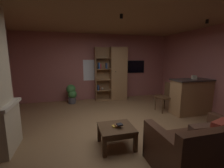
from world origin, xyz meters
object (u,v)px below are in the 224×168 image
coffee_table (116,131)px  potted_floor_plant (72,93)px  table_book_1 (118,125)px  table_book_0 (115,126)px  bookshelf_cabinet (116,74)px  wall_mounted_tv (134,67)px  dining_chair (166,95)px  kitchen_bar_counter (194,96)px  table_book_2 (120,124)px  tissue_box (194,77)px  leather_couch (203,150)px

coffee_table → potted_floor_plant: potted_floor_plant is taller
table_book_1 → table_book_0: bearing=158.5°
bookshelf_cabinet → wall_mounted_tv: 0.93m
coffee_table → dining_chair: 2.62m
bookshelf_cabinet → wall_mounted_tv: size_ratio=2.26×
wall_mounted_tv → dining_chair: bearing=-81.6°
bookshelf_cabinet → wall_mounted_tv: bearing=13.7°
dining_chair → potted_floor_plant: (-2.94, 1.64, -0.14)m
kitchen_bar_counter → table_book_1: size_ratio=13.50×
table_book_1 → potted_floor_plant: bearing=104.9°
table_book_0 → potted_floor_plant: 3.27m
table_book_2 → wall_mounted_tv: bearing=63.7°
wall_mounted_tv → table_book_2: bearing=-116.3°
coffee_table → wall_mounted_tv: (1.82, 3.53, 0.99)m
kitchen_bar_counter → wall_mounted_tv: wall_mounted_tv is taller
table_book_1 → wall_mounted_tv: size_ratio=0.11×
table_book_2 → table_book_0: bearing=143.6°
dining_chair → table_book_1: bearing=-143.5°
kitchen_bar_counter → potted_floor_plant: bearing=150.8°
tissue_box → dining_chair: size_ratio=0.13×
leather_couch → bookshelf_cabinet: bearing=92.4°
table_book_0 → table_book_1: size_ratio=1.04×
table_book_1 → leather_couch: bearing=-39.0°
leather_couch → dining_chair: dining_chair is taller
tissue_box → wall_mounted_tv: (-0.95, 2.39, 0.19)m
kitchen_bar_counter → table_book_0: size_ratio=12.97×
dining_chair → table_book_0: bearing=-144.4°
leather_couch → potted_floor_plant: bearing=115.6°
table_book_0 → potted_floor_plant: bearing=104.2°
table_book_1 → table_book_2: size_ratio=1.03×
leather_couch → table_book_1: size_ratio=14.15×
wall_mounted_tv → table_book_1: bearing=-116.8°
bookshelf_cabinet → potted_floor_plant: 1.91m
coffee_table → wall_mounted_tv: bearing=62.7°
table_book_0 → table_book_2: size_ratio=1.07×
table_book_2 → dining_chair: 2.60m
table_book_2 → dining_chair: dining_chair is taller
potted_floor_plant → table_book_1: bearing=-75.1°
leather_couch → table_book_1: 1.44m
table_book_1 → potted_floor_plant: (-0.84, 3.18, -0.06)m
table_book_0 → table_book_1: bearing=-21.5°
potted_floor_plant → tissue_box: bearing=-29.4°
bookshelf_cabinet → kitchen_bar_counter: 2.92m
leather_couch → dining_chair: bearing=68.2°
coffee_table → dining_chair: dining_chair is taller
coffee_table → table_book_2: (0.05, -0.06, 0.15)m
wall_mounted_tv → kitchen_bar_counter: bearing=-67.3°
bookshelf_cabinet → kitchen_bar_counter: bearing=-49.6°
kitchen_bar_counter → leather_couch: (-1.69, -2.05, -0.24)m
leather_couch → potted_floor_plant: leather_couch is taller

